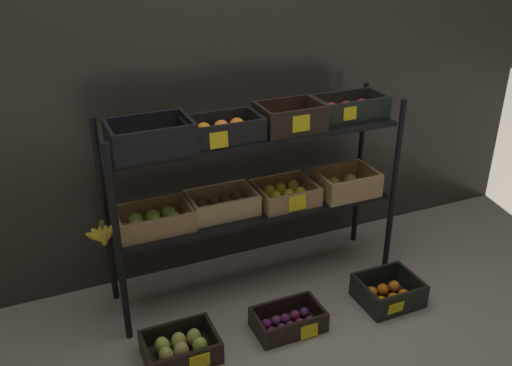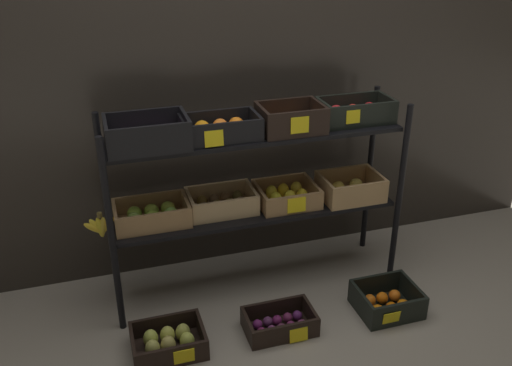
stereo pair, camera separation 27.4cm
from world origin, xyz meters
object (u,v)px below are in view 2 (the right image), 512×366
Objects in this scene: crate_ground_pear at (168,342)px; crate_ground_plum at (280,324)px; display_rack at (253,169)px; crate_ground_tangerine at (387,302)px.

crate_ground_pear reaches higher than crate_ground_plum.
crate_ground_pear is (-0.52, -0.39, -0.63)m from display_rack.
display_rack is 0.76m from crate_ground_plum.
crate_ground_plum is at bearing -88.77° from display_rack.
crate_ground_tangerine is (0.57, -0.01, 0.01)m from crate_ground_plum.
display_rack is at bearing 143.74° from crate_ground_tangerine.
crate_ground_tangerine is (1.10, -0.04, -0.00)m from crate_ground_pear.
display_rack reaches higher than crate_ground_tangerine.
crate_ground_plum is 0.57m from crate_ground_tangerine.
display_rack is at bearing 91.23° from crate_ground_plum.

